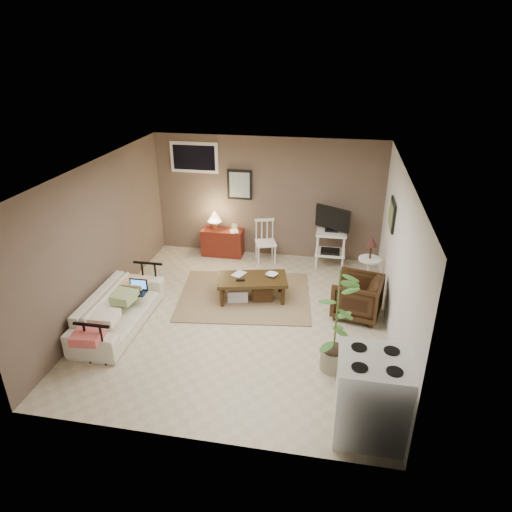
% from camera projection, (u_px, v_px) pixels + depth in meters
% --- Properties ---
extents(floor, '(5.00, 5.00, 0.00)m').
position_uv_depth(floor, '(242.00, 318.00, 7.26)').
color(floor, '#C1B293').
rests_on(floor, ground).
extents(art_back, '(0.50, 0.03, 0.60)m').
position_uv_depth(art_back, '(240.00, 185.00, 8.94)').
color(art_back, black).
extents(art_right, '(0.03, 0.60, 0.45)m').
position_uv_depth(art_right, '(392.00, 214.00, 7.19)').
color(art_right, black).
extents(window, '(0.96, 0.03, 0.60)m').
position_uv_depth(window, '(194.00, 157.00, 8.88)').
color(window, white).
extents(rug, '(2.42, 2.04, 0.02)m').
position_uv_depth(rug, '(245.00, 296.00, 7.87)').
color(rug, '#937A55').
rests_on(rug, floor).
extents(coffee_table, '(1.27, 0.85, 0.44)m').
position_uv_depth(coffee_table, '(251.00, 287.00, 7.68)').
color(coffee_table, '#3B2710').
rests_on(coffee_table, floor).
extents(sofa, '(0.56, 1.92, 0.75)m').
position_uv_depth(sofa, '(118.00, 304.00, 6.92)').
color(sofa, white).
rests_on(sofa, floor).
extents(sofa_pillows, '(0.37, 1.83, 0.13)m').
position_uv_depth(sofa_pillows, '(113.00, 307.00, 6.68)').
color(sofa_pillows, '#F5E2CB').
rests_on(sofa_pillows, sofa).
extents(sofa_end_rails, '(0.52, 1.92, 0.65)m').
position_uv_depth(sofa_end_rails, '(125.00, 308.00, 6.92)').
color(sofa_end_rails, black).
rests_on(sofa_end_rails, floor).
extents(laptop, '(0.30, 0.21, 0.20)m').
position_uv_depth(laptop, '(138.00, 288.00, 7.14)').
color(laptop, black).
rests_on(laptop, sofa).
extents(red_console, '(0.83, 0.37, 0.96)m').
position_uv_depth(red_console, '(222.00, 240.00, 9.30)').
color(red_console, maroon).
rests_on(red_console, floor).
extents(spindle_chair, '(0.48, 0.48, 0.85)m').
position_uv_depth(spindle_chair, '(266.00, 243.00, 8.99)').
color(spindle_chair, white).
rests_on(spindle_chair, floor).
extents(tv_stand, '(0.65, 0.46, 1.21)m').
position_uv_depth(tv_stand, '(331.00, 236.00, 8.69)').
color(tv_stand, white).
rests_on(tv_stand, floor).
extents(side_table, '(0.38, 0.38, 1.03)m').
position_uv_depth(side_table, '(370.00, 258.00, 7.82)').
color(side_table, white).
rests_on(side_table, floor).
extents(armchair, '(0.80, 0.83, 0.73)m').
position_uv_depth(armchair, '(357.00, 295.00, 7.19)').
color(armchair, black).
rests_on(armchair, floor).
extents(potted_plant, '(0.38, 0.38, 1.53)m').
position_uv_depth(potted_plant, '(337.00, 317.00, 5.79)').
color(potted_plant, gray).
rests_on(potted_plant, floor).
extents(stove, '(0.77, 0.72, 1.01)m').
position_uv_depth(stove, '(371.00, 396.00, 4.94)').
color(stove, silver).
rests_on(stove, floor).
extents(bowl, '(0.19, 0.12, 0.19)m').
position_uv_depth(bowl, '(272.00, 271.00, 7.63)').
color(bowl, '#3B2710').
rests_on(bowl, coffee_table).
extents(book_table, '(0.17, 0.08, 0.24)m').
position_uv_depth(book_table, '(234.00, 267.00, 7.71)').
color(book_table, '#3B2710').
rests_on(book_table, coffee_table).
extents(book_console, '(0.15, 0.07, 0.21)m').
position_uv_depth(book_console, '(230.00, 227.00, 9.03)').
color(book_console, '#3B2710').
rests_on(book_console, red_console).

